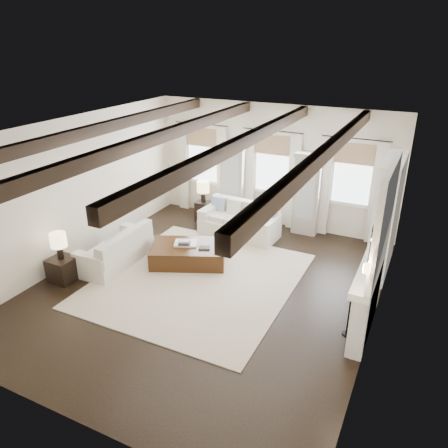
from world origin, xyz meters
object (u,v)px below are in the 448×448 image
at_px(sofa_back, 240,222).
at_px(ottoman, 188,254).
at_px(side_table_back, 204,211).
at_px(side_table_front, 63,269).
at_px(sofa_left, 118,251).

distance_m(sofa_back, ottoman, 1.96).
distance_m(ottoman, side_table_back, 2.44).
height_order(sofa_back, ottoman, sofa_back).
bearing_deg(sofa_back, side_table_front, -122.86).
distance_m(sofa_back, sofa_left, 3.21).
relative_size(sofa_back, sofa_left, 1.08).
height_order(sofa_back, sofa_left, sofa_back).
relative_size(sofa_left, ottoman, 1.15).
xyz_separation_m(sofa_back, side_table_front, (-2.40, -3.71, -0.09)).
bearing_deg(side_table_back, sofa_back, -16.57).
bearing_deg(side_table_front, ottoman, 42.55).
distance_m(sofa_left, side_table_front, 1.22).
bearing_deg(ottoman, sofa_left, -176.21).
bearing_deg(side_table_back, sofa_left, -100.28).
relative_size(sofa_left, side_table_back, 3.35).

